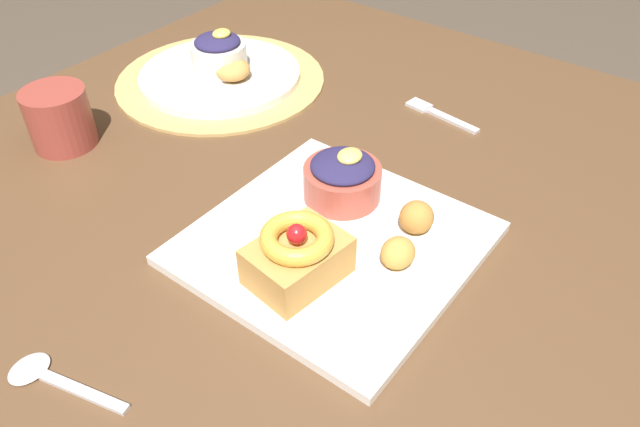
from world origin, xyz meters
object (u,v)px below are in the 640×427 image
object	(u,v)px
berry_ramekin	(343,178)
back_plate	(220,75)
back_pastry	(233,70)
coffee_mug	(59,118)
fork	(437,113)
spoon	(52,378)
fritter_middle	(398,253)
cake_slice	(297,255)
back_ramekin	(219,53)
front_plate	(334,243)
fritter_front	(417,217)

from	to	relation	value
berry_ramekin	back_plate	world-z (taller)	berry_ramekin
back_pastry	coffee_mug	world-z (taller)	coffee_mug
berry_ramekin	fork	bearing A→B (deg)	2.17
back_plate	spoon	size ratio (longest dim) A/B	2.09
berry_ramekin	back_pastry	distance (m)	0.34
fritter_middle	cake_slice	bearing A→B (deg)	137.15
back_plate	back_ramekin	distance (m)	0.04
front_plate	fritter_front	world-z (taller)	fritter_front
cake_slice	back_plate	bearing A→B (deg)	54.27
back_ramekin	coffee_mug	bearing A→B (deg)	171.36
cake_slice	fritter_middle	bearing A→B (deg)	-42.85
front_plate	back_plate	world-z (taller)	back_plate
front_plate	fritter_middle	distance (m)	0.08
front_plate	cake_slice	xyz separation A→B (m)	(-0.07, -0.00, 0.04)
berry_ramekin	back_pastry	bearing A→B (deg)	66.57
fritter_front	spoon	world-z (taller)	fritter_front
front_plate	cake_slice	distance (m)	0.08
front_plate	coffee_mug	xyz separation A→B (m)	(-0.06, 0.43, 0.04)
cake_slice	back_plate	size ratio (longest dim) A/B	0.42
back_pastry	front_plate	bearing A→B (deg)	-120.30
front_plate	back_plate	size ratio (longest dim) A/B	1.14
back_ramekin	fork	distance (m)	0.36
fritter_middle	spoon	distance (m)	0.36
front_plate	back_ramekin	bearing A→B (deg)	61.14
fritter_front	back_pastry	xyz separation A→B (m)	(0.13, 0.41, 0.00)
fritter_front	back_plate	xyz separation A→B (m)	(0.14, 0.45, -0.02)
berry_ramekin	fritter_front	size ratio (longest dim) A/B	2.33
fritter_front	fritter_middle	distance (m)	0.06
back_ramekin	fork	xyz separation A→B (m)	(0.12, -0.34, -0.04)
fritter_middle	fork	size ratio (longest dim) A/B	0.32
coffee_mug	spoon	bearing A→B (deg)	-127.07
cake_slice	back_ramekin	bearing A→B (deg)	54.03
front_plate	back_ramekin	distance (m)	0.44
back_plate	spoon	xyz separation A→B (m)	(-0.51, -0.28, -0.01)
cake_slice	coffee_mug	xyz separation A→B (m)	(0.01, 0.43, -0.00)
cake_slice	back_pastry	bearing A→B (deg)	52.16
back_pastry	fork	bearing A→B (deg)	-67.41
spoon	cake_slice	bearing A→B (deg)	-128.47
berry_ramekin	spoon	xyz separation A→B (m)	(-0.37, 0.06, -0.04)
fritter_front	coffee_mug	distance (m)	0.51
fritter_middle	back_plate	distance (m)	0.50
cake_slice	back_ramekin	distance (m)	0.48
fritter_front	spoon	bearing A→B (deg)	155.94
fritter_middle	fork	world-z (taller)	fritter_middle
berry_ramekin	back_ramekin	distance (m)	0.38
berry_ramekin	back_ramekin	bearing A→B (deg)	67.57
fritter_middle	coffee_mug	size ratio (longest dim) A/B	0.47
front_plate	fork	bearing A→B (deg)	8.38
fritter_middle	fork	xyz separation A→B (m)	(0.32, 0.13, -0.03)
fork	spoon	distance (m)	0.63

